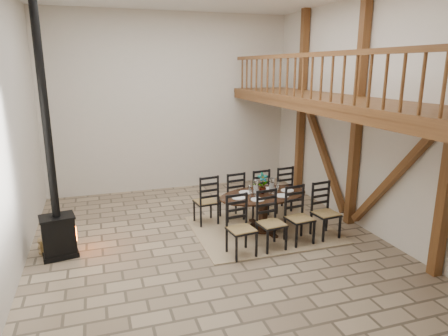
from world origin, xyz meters
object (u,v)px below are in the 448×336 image
object	(u,v)px
dining_table	(263,212)
wood_stove	(55,200)
log_stack	(51,242)
log_basket	(53,245)

from	to	relation	value
dining_table	wood_stove	xyz separation A→B (m)	(-4.19, 0.04, 0.72)
log_stack	log_basket	bearing A→B (deg)	-71.10
log_basket	log_stack	world-z (taller)	log_basket
dining_table	wood_stove	distance (m)	4.26
log_basket	dining_table	bearing A→B (deg)	-2.82
log_stack	dining_table	bearing A→B (deg)	-4.48
wood_stove	log_stack	distance (m)	1.03
wood_stove	dining_table	bearing A→B (deg)	-10.21
dining_table	log_stack	bearing A→B (deg)	168.62
dining_table	log_basket	bearing A→B (deg)	170.28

